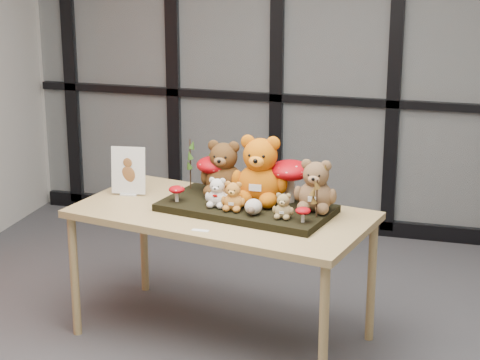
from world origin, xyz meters
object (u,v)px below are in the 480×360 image
(bear_beige_small, at_px, (283,204))
(mushroom_back_right, at_px, (290,179))
(diorama_tray, at_px, (246,208))
(mushroom_front_right, at_px, (303,214))
(bear_small_yellow, at_px, (233,194))
(plush_cream_hedgehog, at_px, (253,206))
(mushroom_front_left, at_px, (177,193))
(display_table, at_px, (222,222))
(bear_pooh_yellow, at_px, (260,166))
(bear_tan_back, at_px, (316,182))
(bear_white_bow, at_px, (217,191))
(sign_holder, at_px, (128,173))
(mushroom_back_left, at_px, (215,173))
(bear_brown_medium, at_px, (224,165))

(bear_beige_small, xyz_separation_m, mushroom_back_right, (-0.03, 0.29, 0.06))
(diorama_tray, height_order, mushroom_front_right, mushroom_front_right)
(bear_small_yellow, xyz_separation_m, mushroom_back_right, (0.27, 0.23, 0.04))
(plush_cream_hedgehog, distance_m, mushroom_front_left, 0.49)
(mushroom_back_right, distance_m, mushroom_front_right, 0.37)
(display_table, xyz_separation_m, bear_pooh_yellow, (0.20, 0.11, 0.32))
(bear_tan_back, height_order, mushroom_front_left, bear_tan_back)
(bear_white_bow, xyz_separation_m, bear_beige_small, (0.40, -0.09, -0.02))
(bear_white_bow, relative_size, sign_holder, 0.63)
(bear_beige_small, distance_m, mushroom_front_right, 0.13)
(bear_small_yellow, height_order, mushroom_back_left, mushroom_back_left)
(plush_cream_hedgehog, xyz_separation_m, mushroom_front_left, (-0.48, 0.10, 0.00))
(mushroom_back_right, bearing_deg, plush_cream_hedgehog, -117.49)
(display_table, bearing_deg, bear_beige_small, -6.96)
(diorama_tray, xyz_separation_m, mushroom_front_left, (-0.40, -0.05, 0.07))
(display_table, relative_size, mushroom_back_left, 7.54)
(bear_pooh_yellow, height_order, bear_white_bow, bear_pooh_yellow)
(display_table, relative_size, bear_pooh_yellow, 4.19)
(display_table, distance_m, bear_beige_small, 0.45)
(bear_beige_small, bearing_deg, plush_cream_hedgehog, -173.14)
(display_table, height_order, bear_tan_back, bear_tan_back)
(display_table, distance_m, bear_white_bow, 0.20)
(mushroom_back_right, relative_size, sign_holder, 0.90)
(bear_pooh_yellow, distance_m, bear_tan_back, 0.34)
(mushroom_front_left, bearing_deg, bear_brown_medium, 42.29)
(bear_tan_back, bearing_deg, mushroom_back_left, 177.24)
(bear_pooh_yellow, height_order, plush_cream_hedgehog, bear_pooh_yellow)
(diorama_tray, relative_size, plush_cream_hedgehog, 10.04)
(mushroom_back_left, bearing_deg, bear_small_yellow, -55.31)
(display_table, relative_size, bear_beige_small, 11.62)
(mushroom_front_left, bearing_deg, mushroom_back_right, 15.41)
(mushroom_back_left, height_order, mushroom_front_right, mushroom_back_left)
(bear_beige_small, bearing_deg, mushroom_back_right, 107.17)
(mushroom_back_right, xyz_separation_m, sign_holder, (-0.99, -0.01, -0.04))
(bear_pooh_yellow, bearing_deg, mushroom_front_left, -153.78)
(bear_beige_small, relative_size, mushroom_back_left, 0.65)
(mushroom_front_right, bearing_deg, mushroom_back_left, 148.02)
(bear_tan_back, xyz_separation_m, plush_cream_hedgehog, (-0.31, -0.17, -0.11))
(bear_pooh_yellow, height_order, bear_brown_medium, bear_pooh_yellow)
(bear_brown_medium, height_order, mushroom_back_left, bear_brown_medium)
(diorama_tray, bearing_deg, mushroom_front_right, -17.49)
(bear_white_bow, height_order, bear_beige_small, bear_white_bow)
(bear_tan_back, relative_size, bear_white_bow, 1.72)
(bear_white_bow, distance_m, plush_cream_hedgehog, 0.25)
(bear_brown_medium, xyz_separation_m, mushroom_front_left, (-0.22, -0.20, -0.13))
(display_table, height_order, sign_holder, sign_holder)
(diorama_tray, xyz_separation_m, bear_small_yellow, (-0.04, -0.11, 0.11))
(bear_brown_medium, distance_m, sign_holder, 0.59)
(bear_pooh_yellow, relative_size, sign_holder, 1.45)
(mushroom_back_left, bearing_deg, diorama_tray, -36.21)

